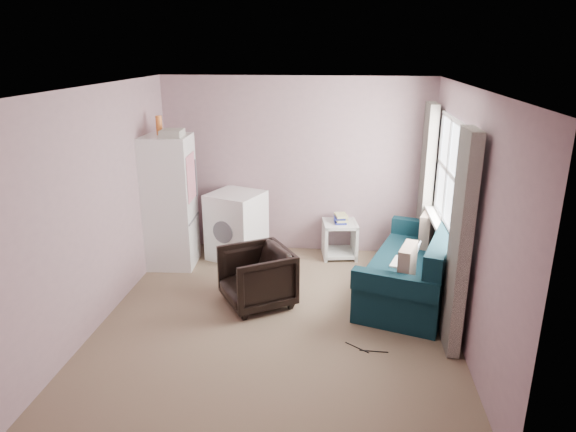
# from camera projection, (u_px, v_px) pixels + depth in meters

# --- Properties ---
(room) EXTENTS (3.84, 4.24, 2.54)m
(room) POSITION_uv_depth(u_px,v_px,m) (279.00, 211.00, 5.31)
(room) COLOR #7E6853
(room) RESTS_ON ground
(armchair) EXTENTS (0.96, 0.98, 0.75)m
(armchair) POSITION_uv_depth(u_px,v_px,m) (257.00, 274.00, 5.90)
(armchair) COLOR black
(armchair) RESTS_ON ground
(fridge) EXTENTS (0.66, 0.65, 2.03)m
(fridge) POSITION_uv_depth(u_px,v_px,m) (170.00, 201.00, 6.85)
(fridge) COLOR white
(fridge) RESTS_ON ground
(washing_machine) EXTENTS (0.87, 0.87, 0.94)m
(washing_machine) POSITION_uv_depth(u_px,v_px,m) (236.00, 224.00, 7.22)
(washing_machine) COLOR white
(washing_machine) RESTS_ON ground
(side_table) EXTENTS (0.53, 0.53, 0.64)m
(side_table) POSITION_uv_depth(u_px,v_px,m) (340.00, 237.00, 7.28)
(side_table) COLOR silver
(side_table) RESTS_ON ground
(sofa) EXTENTS (1.49, 2.20, 0.90)m
(sofa) POSITION_uv_depth(u_px,v_px,m) (417.00, 270.00, 6.13)
(sofa) COLOR #0A2731
(sofa) RESTS_ON ground
(window_dressing) EXTENTS (0.17, 2.62, 2.18)m
(window_dressing) POSITION_uv_depth(u_px,v_px,m) (440.00, 209.00, 5.83)
(window_dressing) COLOR white
(window_dressing) RESTS_ON ground
(floor_cables) EXTENTS (0.42, 0.18, 0.01)m
(floor_cables) POSITION_uv_depth(u_px,v_px,m) (365.00, 349.00, 5.10)
(floor_cables) COLOR black
(floor_cables) RESTS_ON ground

